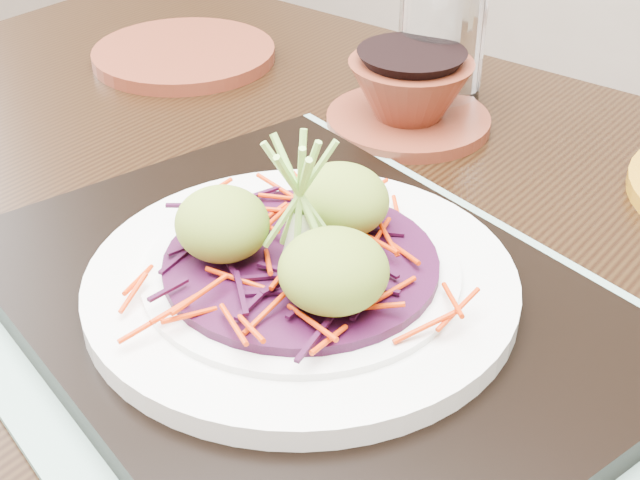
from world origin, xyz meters
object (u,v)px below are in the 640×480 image
Objects in this scene: terracotta_bowl_set at (409,98)px; serving_tray at (302,304)px; terracotta_side_plate at (184,54)px; water_glass at (441,44)px; dining_table at (332,361)px; white_plate at (301,281)px.

serving_tray is at bearing -71.63° from terracotta_bowl_set.
water_glass is at bearing 14.39° from terracotta_side_plate.
dining_table is 4.61× the size of white_plate.
serving_tray is 0.30m from terracotta_bowl_set.
white_plate is at bearing -73.81° from water_glass.
white_plate reaches higher than terracotta_side_plate.
terracotta_side_plate is 0.28m from water_glass.
dining_table is 3.00× the size of serving_tray.
terracotta_side_plate is 1.03× the size of terracotta_bowl_set.
terracotta_bowl_set is at bearing -83.98° from water_glass.
water_glass is (-0.10, 0.35, 0.03)m from white_plate.
dining_table is 0.42m from terracotta_side_plate.
white_plate is at bearing -147.19° from serving_tray.
terracotta_side_plate reaches higher than dining_table.
dining_table is at bearing 126.59° from serving_tray.
terracotta_bowl_set is at bearing 109.86° from dining_table.
white_plate is 0.30m from terracotta_bowl_set.
white_plate is at bearing -67.28° from dining_table.
water_glass reaches higher than serving_tray.
terracotta_bowl_set is (-0.07, 0.21, 0.13)m from dining_table.
dining_table is at bearing -31.12° from terracotta_side_plate.
terracotta_bowl_set is at bearing 0.94° from terracotta_side_plate.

